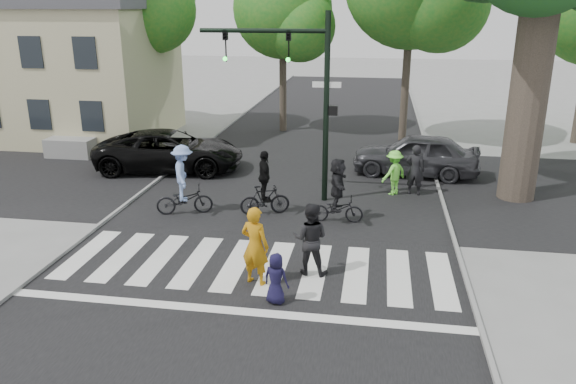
{
  "coord_description": "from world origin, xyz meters",
  "views": [
    {
      "loc": [
        2.83,
        -11.33,
        6.13
      ],
      "look_at": [
        0.5,
        3.0,
        1.3
      ],
      "focal_mm": 35.0,
      "sensor_mm": 36.0,
      "label": 1
    }
  ],
  "objects_px": {
    "traffic_signal": "(300,81)",
    "cyclist_right": "(337,194)",
    "pedestrian_child": "(276,279)",
    "pedestrian_adult": "(310,239)",
    "cyclist_mid": "(265,189)",
    "car_suv": "(170,151)",
    "pedestrian_woman": "(255,246)",
    "car_grey": "(416,154)",
    "cyclist_left": "(184,185)"
  },
  "relations": [
    {
      "from": "cyclist_mid",
      "to": "car_grey",
      "type": "height_order",
      "value": "cyclist_mid"
    },
    {
      "from": "car_grey",
      "to": "pedestrian_adult",
      "type": "bearing_deg",
      "value": -11.55
    },
    {
      "from": "pedestrian_child",
      "to": "car_suv",
      "type": "xyz_separation_m",
      "value": [
        -5.94,
        9.51,
        0.2
      ]
    },
    {
      "from": "pedestrian_child",
      "to": "pedestrian_adult",
      "type": "relative_size",
      "value": 0.65
    },
    {
      "from": "traffic_signal",
      "to": "pedestrian_adult",
      "type": "distance_m",
      "value": 6.24
    },
    {
      "from": "pedestrian_child",
      "to": "cyclist_left",
      "type": "relative_size",
      "value": 0.53
    },
    {
      "from": "traffic_signal",
      "to": "pedestrian_child",
      "type": "height_order",
      "value": "traffic_signal"
    },
    {
      "from": "pedestrian_child",
      "to": "car_suv",
      "type": "bearing_deg",
      "value": -42.87
    },
    {
      "from": "pedestrian_child",
      "to": "cyclist_mid",
      "type": "xyz_separation_m",
      "value": [
        -1.33,
        5.33,
        0.25
      ]
    },
    {
      "from": "pedestrian_adult",
      "to": "car_suv",
      "type": "xyz_separation_m",
      "value": [
        -6.48,
        7.97,
        -0.11
      ]
    },
    {
      "from": "cyclist_mid",
      "to": "cyclist_right",
      "type": "height_order",
      "value": "cyclist_mid"
    },
    {
      "from": "traffic_signal",
      "to": "car_grey",
      "type": "height_order",
      "value": "traffic_signal"
    },
    {
      "from": "traffic_signal",
      "to": "pedestrian_child",
      "type": "bearing_deg",
      "value": -85.97
    },
    {
      "from": "cyclist_mid",
      "to": "car_grey",
      "type": "relative_size",
      "value": 0.43
    },
    {
      "from": "traffic_signal",
      "to": "cyclist_right",
      "type": "distance_m",
      "value": 3.84
    },
    {
      "from": "cyclist_left",
      "to": "cyclist_mid",
      "type": "bearing_deg",
      "value": 8.72
    },
    {
      "from": "pedestrian_child",
      "to": "cyclist_mid",
      "type": "bearing_deg",
      "value": -60.84
    },
    {
      "from": "pedestrian_woman",
      "to": "cyclist_mid",
      "type": "relative_size",
      "value": 0.94
    },
    {
      "from": "pedestrian_woman",
      "to": "cyclist_mid",
      "type": "height_order",
      "value": "cyclist_mid"
    },
    {
      "from": "pedestrian_adult",
      "to": "cyclist_left",
      "type": "height_order",
      "value": "cyclist_left"
    },
    {
      "from": "pedestrian_adult",
      "to": "cyclist_mid",
      "type": "relative_size",
      "value": 0.89
    },
    {
      "from": "pedestrian_woman",
      "to": "cyclist_left",
      "type": "height_order",
      "value": "cyclist_left"
    },
    {
      "from": "pedestrian_woman",
      "to": "car_grey",
      "type": "relative_size",
      "value": 0.4
    },
    {
      "from": "pedestrian_adult",
      "to": "car_grey",
      "type": "height_order",
      "value": "pedestrian_adult"
    },
    {
      "from": "pedestrian_child",
      "to": "pedestrian_adult",
      "type": "bearing_deg",
      "value": -94.48
    },
    {
      "from": "traffic_signal",
      "to": "cyclist_right",
      "type": "xyz_separation_m",
      "value": [
        1.4,
        -1.9,
        -3.03
      ]
    },
    {
      "from": "pedestrian_adult",
      "to": "cyclist_left",
      "type": "xyz_separation_m",
      "value": [
        -4.32,
        3.41,
        0.05
      ]
    },
    {
      "from": "pedestrian_adult",
      "to": "cyclist_right",
      "type": "height_order",
      "value": "cyclist_right"
    },
    {
      "from": "pedestrian_child",
      "to": "pedestrian_adult",
      "type": "height_order",
      "value": "pedestrian_adult"
    },
    {
      "from": "car_suv",
      "to": "pedestrian_adult",
      "type": "bearing_deg",
      "value": -148.21
    },
    {
      "from": "pedestrian_woman",
      "to": "pedestrian_adult",
      "type": "height_order",
      "value": "pedestrian_woman"
    },
    {
      "from": "traffic_signal",
      "to": "car_suv",
      "type": "height_order",
      "value": "traffic_signal"
    },
    {
      "from": "cyclist_left",
      "to": "pedestrian_child",
      "type": "bearing_deg",
      "value": -52.68
    },
    {
      "from": "cyclist_left",
      "to": "pedestrian_woman",
      "type": "bearing_deg",
      "value": -52.73
    },
    {
      "from": "cyclist_right",
      "to": "car_suv",
      "type": "distance_m",
      "value": 8.2
    },
    {
      "from": "cyclist_mid",
      "to": "pedestrian_woman",
      "type": "bearing_deg",
      "value": -81.24
    },
    {
      "from": "pedestrian_woman",
      "to": "pedestrian_child",
      "type": "relative_size",
      "value": 1.63
    },
    {
      "from": "pedestrian_adult",
      "to": "car_grey",
      "type": "distance_m",
      "value": 9.32
    },
    {
      "from": "pedestrian_child",
      "to": "car_grey",
      "type": "relative_size",
      "value": 0.25
    },
    {
      "from": "traffic_signal",
      "to": "car_suv",
      "type": "relative_size",
      "value": 1.07
    },
    {
      "from": "traffic_signal",
      "to": "pedestrian_woman",
      "type": "xyz_separation_m",
      "value": [
        -0.15,
        -6.08,
        -2.96
      ]
    },
    {
      "from": "cyclist_mid",
      "to": "traffic_signal",
      "type": "bearing_deg",
      "value": 61.91
    },
    {
      "from": "pedestrian_adult",
      "to": "cyclist_right",
      "type": "distance_m",
      "value": 3.49
    },
    {
      "from": "car_suv",
      "to": "cyclist_right",
      "type": "bearing_deg",
      "value": -130.66
    },
    {
      "from": "pedestrian_woman",
      "to": "car_grey",
      "type": "bearing_deg",
      "value": -95.48
    },
    {
      "from": "cyclist_mid",
      "to": "cyclist_left",
      "type": "bearing_deg",
      "value": -171.28
    },
    {
      "from": "traffic_signal",
      "to": "cyclist_mid",
      "type": "relative_size",
      "value": 2.99
    },
    {
      "from": "pedestrian_adult",
      "to": "car_grey",
      "type": "bearing_deg",
      "value": -104.27
    },
    {
      "from": "car_suv",
      "to": "car_grey",
      "type": "height_order",
      "value": "car_grey"
    },
    {
      "from": "pedestrian_adult",
      "to": "car_grey",
      "type": "relative_size",
      "value": 0.38
    }
  ]
}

